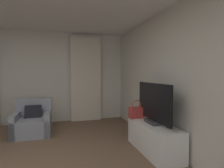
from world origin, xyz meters
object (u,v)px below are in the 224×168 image
at_px(tv_flatscreen, 154,104).
at_px(tv_console, 154,138).
at_px(armchair, 33,123).
at_px(handbag_primary, 136,112).

bearing_deg(tv_flatscreen, tv_console, -90.00).
bearing_deg(armchair, tv_console, -36.39).
distance_m(tv_console, tv_flatscreen, 0.61).
height_order(armchair, tv_console, armchair).
height_order(tv_console, tv_flatscreen, tv_flatscreen).
bearing_deg(tv_console, tv_flatscreen, 90.00).
height_order(armchair, handbag_primary, handbag_primary).
xyz_separation_m(armchair, tv_flatscreen, (2.22, -1.62, 0.60)).
bearing_deg(tv_console, handbag_primary, 105.98).
xyz_separation_m(armchair, tv_console, (2.22, -1.64, -0.01)).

